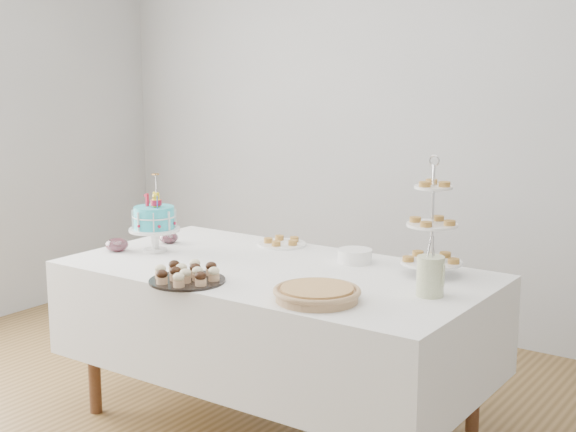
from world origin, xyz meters
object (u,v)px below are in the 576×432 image
Objects in this scene: cupcake_tray at (187,274)px; jam_bowl_b at (169,238)px; birthday_cake at (155,231)px; tiered_stand at (432,226)px; utensil_pitcher at (430,275)px; pie at (317,293)px; plate_stack at (355,256)px; pastry_plate at (282,242)px; jam_bowl_a at (117,245)px; table at (275,316)px.

cupcake_tray reaches higher than jam_bowl_b.
tiered_stand reaches higher than birthday_cake.
pie is at bearing -133.92° from utensil_pitcher.
plate_stack is 0.65× the size of pastry_plate.
birthday_cake reaches higher than cupcake_tray.
birthday_cake is at bearing -164.27° from tiered_stand.
birthday_cake is 1.14m from pie.
tiered_stand is (0.20, 0.61, 0.19)m from pie.
jam_bowl_a is at bearing 161.11° from cupcake_tray.
jam_bowl_b is (-1.19, 0.43, -0.00)m from pie.
jam_bowl_a is (-0.84, -0.17, 0.26)m from table.
utensil_pitcher is (1.44, 0.07, -0.02)m from birthday_cake.
cupcake_tray reaches higher than pastry_plate.
tiered_stand reaches higher than cupcake_tray.
tiered_stand reaches higher than table.
birthday_cake reaches higher than utensil_pitcher.
tiered_stand reaches higher than pie.
utensil_pitcher is (0.52, -0.30, 0.06)m from plate_stack.
pie is 1.26m from jam_bowl_b.
table is 5.00× the size of birthday_cake.
birthday_cake is at bearing -66.57° from jam_bowl_b.
jam_bowl_b is 0.40× the size of utensil_pitcher.
tiered_stand reaches higher than jam_bowl_a.
jam_bowl_a reaches higher than pastry_plate.
tiered_stand reaches higher than utensil_pitcher.
plate_stack is at bearing 51.18° from table.
jam_bowl_a is 0.29m from jam_bowl_b.
birthday_cake is 0.73× the size of tiered_stand.
plate_stack is at bearing 10.83° from jam_bowl_b.
utensil_pitcher is at bearing -4.21° from jam_bowl_b.
table is 5.90× the size of cupcake_tray.
pastry_plate is (-0.87, 0.10, -0.20)m from tiered_stand.
jam_bowl_b reaches higher than pastry_plate.
plate_stack is at bearing 23.57° from jam_bowl_a.
pie is 3.54× the size of jam_bowl_b.
birthday_cake reaches higher than plate_stack.
plate_stack reaches higher than table.
utensil_pitcher is at bearing 6.02° from jam_bowl_a.
pastry_plate is at bearing 173.31° from tiered_stand.
pie is at bearing -107.75° from tiered_stand.
tiered_stand is at bearing 17.71° from jam_bowl_a.
utensil_pitcher is (0.14, -0.30, -0.13)m from tiered_stand.
table is at bearing -154.65° from tiered_stand.
utensil_pitcher reaches higher than pastry_plate.
birthday_cake is at bearing -158.03° from plate_stack.
tiered_stand is at bearing 41.09° from cupcake_tray.
table is 0.51m from cupcake_tray.
jam_bowl_a reaches higher than jam_bowl_b.
jam_bowl_a reaches higher than table.
cupcake_tray is at bearing -138.91° from tiered_stand.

